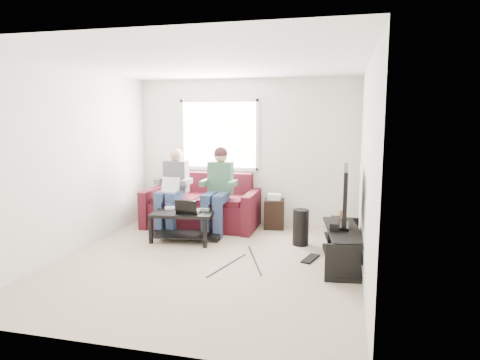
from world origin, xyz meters
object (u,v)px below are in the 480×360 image
sofa (202,207)px  coffee_table (183,219)px  subwoofer (301,227)px  end_table (274,213)px  tv (345,194)px  tv_stand (343,248)px

sofa → coffee_table: bearing=-89.3°
sofa → coffee_table: size_ratio=1.96×
coffee_table → sofa: bearing=90.7°
subwoofer → coffee_table: bearing=-172.6°
coffee_table → end_table: end_table is taller
sofa → tv: size_ratio=1.78×
sofa → coffee_table: sofa is taller
sofa → end_table: size_ratio=3.23×
tv → subwoofer: tv is taller
end_table → coffee_table: bearing=-138.5°
sofa → subwoofer: size_ratio=3.56×
tv → subwoofer: 1.08m
sofa → coffee_table: 0.94m
sofa → tv: bearing=-28.1°
coffee_table → tv: (2.43, -0.36, 0.58)m
tv → end_table: bearing=128.8°
sofa → subwoofer: (1.81, -0.71, -0.06)m
tv_stand → tv: tv is taller
subwoofer → tv: bearing=-43.2°
coffee_table → end_table: size_ratio=1.65×
coffee_table → tv: size_ratio=0.91×
coffee_table → end_table: bearing=41.5°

